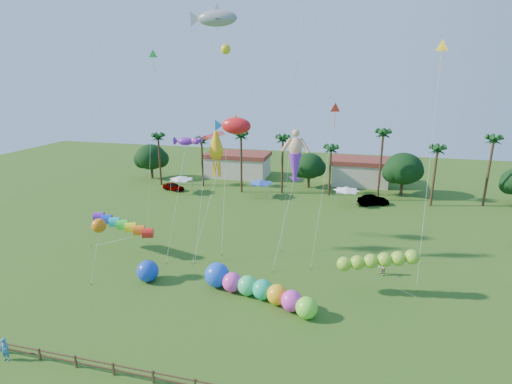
% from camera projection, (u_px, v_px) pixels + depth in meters
% --- Properties ---
extents(ground, '(160.00, 160.00, 0.00)m').
position_uv_depth(ground, '(225.00, 335.00, 31.55)').
color(ground, '#285116').
rests_on(ground, ground).
extents(tree_line, '(69.46, 8.91, 11.00)m').
position_uv_depth(tree_line, '(323.00, 166.00, 70.40)').
color(tree_line, '#3A2819').
rests_on(tree_line, ground).
extents(buildings_row, '(35.00, 7.00, 4.00)m').
position_uv_depth(buildings_row, '(291.00, 169.00, 78.20)').
color(buildings_row, beige).
rests_on(buildings_row, ground).
extents(tent_row, '(31.00, 4.00, 0.60)m').
position_uv_depth(tent_row, '(260.00, 182.00, 65.98)').
color(tent_row, white).
rests_on(tent_row, ground).
extents(fence, '(36.12, 0.12, 1.00)m').
position_uv_depth(fence, '(195.00, 384.00, 25.80)').
color(fence, brown).
rests_on(fence, ground).
extents(car_a, '(4.36, 2.67, 1.39)m').
position_uv_depth(car_a, '(173.00, 187.00, 71.09)').
color(car_a, '#4C4C54').
rests_on(car_a, ground).
extents(car_b, '(4.99, 3.24, 1.55)m').
position_uv_depth(car_b, '(373.00, 200.00, 62.99)').
color(car_b, '#4C4C54').
rests_on(car_b, ground).
extents(spectator_a, '(0.71, 0.53, 1.80)m').
position_uv_depth(spectator_a, '(5.00, 350.00, 28.56)').
color(spectator_a, teal).
rests_on(spectator_a, ground).
extents(spectator_b, '(1.07, 1.14, 1.86)m').
position_uv_depth(spectator_b, '(383.00, 267.00, 40.80)').
color(spectator_b, '#A19386').
rests_on(spectator_b, ground).
extents(caterpillar_inflatable, '(11.55, 5.59, 2.40)m').
position_uv_depth(caterpillar_inflatable, '(255.00, 288.00, 36.60)').
color(caterpillar_inflatable, '#F941C0').
rests_on(caterpillar_inflatable, ground).
extents(blue_ball, '(2.17, 2.17, 2.17)m').
position_uv_depth(blue_ball, '(148.00, 271.00, 39.63)').
color(blue_ball, blue).
rests_on(blue_ball, ground).
extents(rainbow_tube, '(10.45, 2.59, 3.58)m').
position_uv_depth(rainbow_tube, '(131.00, 231.00, 44.56)').
color(rainbow_tube, red).
rests_on(rainbow_tube, ground).
extents(green_worm, '(10.38, 4.14, 3.77)m').
position_uv_depth(green_worm, '(344.00, 264.00, 36.98)').
color(green_worm, '#89CD2D').
rests_on(green_worm, ground).
extents(orange_ball_kite, '(1.72, 2.61, 6.33)m').
position_uv_depth(orange_ball_kite, '(99.00, 226.00, 39.10)').
color(orange_ball_kite, orange).
rests_on(orange_ball_kite, ground).
extents(merman_kite, '(2.81, 5.88, 13.86)m').
position_uv_depth(merman_kite, '(295.00, 160.00, 42.57)').
color(merman_kite, '#EBB185').
rests_on(merman_kite, ground).
extents(fish_kite, '(5.34, 6.53, 15.18)m').
position_uv_depth(fish_kite, '(236.00, 126.00, 46.77)').
color(fish_kite, red).
rests_on(fish_kite, ground).
extents(shark_kite, '(5.81, 6.69, 26.47)m').
position_uv_depth(shark_kite, '(217.00, 18.00, 41.32)').
color(shark_kite, gray).
rests_on(shark_kite, ground).
extents(squid_kite, '(2.47, 5.72, 14.05)m').
position_uv_depth(squid_kite, '(216.00, 152.00, 44.22)').
color(squid_kite, yellow).
rests_on(squid_kite, ground).
extents(lobster_kite, '(3.40, 5.30, 13.46)m').
position_uv_depth(lobster_kite, '(185.00, 141.00, 43.63)').
color(lobster_kite, purple).
rests_on(lobster_kite, ground).
extents(delta_kite_red, '(2.11, 4.01, 17.12)m').
position_uv_depth(delta_kite_red, '(335.00, 111.00, 40.54)').
color(delta_kite_red, red).
rests_on(delta_kite_red, ground).
extents(delta_kite_yellow, '(1.25, 4.22, 22.84)m').
position_uv_depth(delta_kite_yellow, '(441.00, 51.00, 35.13)').
color(delta_kite_yellow, yellow).
rests_on(delta_kite_yellow, ground).
extents(delta_kite_green, '(1.15, 5.11, 22.67)m').
position_uv_depth(delta_kite_green, '(153.00, 59.00, 46.84)').
color(delta_kite_green, green).
rests_on(delta_kite_green, ground).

